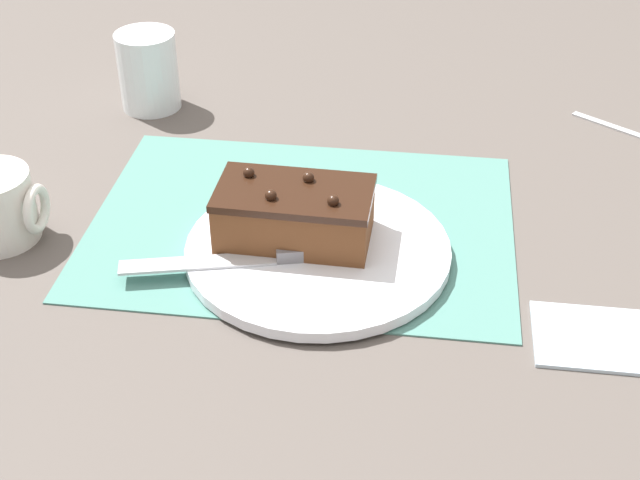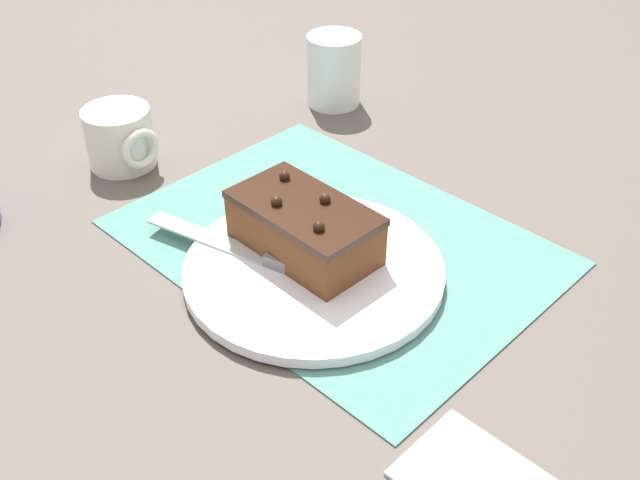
# 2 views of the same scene
# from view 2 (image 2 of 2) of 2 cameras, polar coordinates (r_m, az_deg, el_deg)

# --- Properties ---
(ground_plane) EXTENTS (3.00, 3.00, 0.00)m
(ground_plane) POSITION_cam_2_polar(r_m,az_deg,el_deg) (0.84, 1.12, -0.21)
(ground_plane) COLOR #544C47
(placemat_woven) EXTENTS (0.46, 0.34, 0.00)m
(placemat_woven) POSITION_cam_2_polar(r_m,az_deg,el_deg) (0.84, 1.12, -0.10)
(placemat_woven) COLOR slate
(placemat_woven) RESTS_ON ground_plane
(cake_plate) EXTENTS (0.28, 0.28, 0.01)m
(cake_plate) POSITION_cam_2_polar(r_m,az_deg,el_deg) (0.79, -0.48, -2.26)
(cake_plate) COLOR white
(cake_plate) RESTS_ON placemat_woven
(chocolate_cake) EXTENTS (0.16, 0.09, 0.07)m
(chocolate_cake) POSITION_cam_2_polar(r_m,az_deg,el_deg) (0.79, -1.44, 1.10)
(chocolate_cake) COLOR brown
(chocolate_cake) RESTS_ON cake_plate
(serving_knife) EXTENTS (0.23, 0.08, 0.01)m
(serving_knife) POSITION_cam_2_polar(r_m,az_deg,el_deg) (0.79, -4.08, -1.29)
(serving_knife) COLOR slate
(serving_knife) RESTS_ON cake_plate
(drinking_glass) EXTENTS (0.08, 0.08, 0.10)m
(drinking_glass) POSITION_cam_2_polar(r_m,az_deg,el_deg) (1.12, 1.06, 12.81)
(drinking_glass) COLOR white
(drinking_glass) RESTS_ON ground_plane
(coffee_mug) EXTENTS (0.10, 0.09, 0.08)m
(coffee_mug) POSITION_cam_2_polar(r_m,az_deg,el_deg) (1.00, -14.95, 7.53)
(coffee_mug) COLOR silver
(coffee_mug) RESTS_ON ground_plane
(folded_napkin) EXTENTS (0.11, 0.09, 0.01)m
(folded_napkin) POSITION_cam_2_polar(r_m,az_deg,el_deg) (0.63, 11.69, -17.38)
(folded_napkin) COLOR silver
(folded_napkin) RESTS_ON ground_plane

